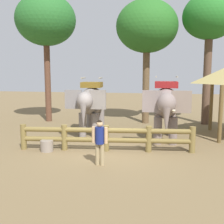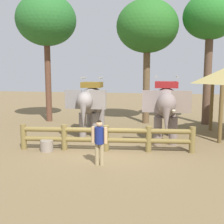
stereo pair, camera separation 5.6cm
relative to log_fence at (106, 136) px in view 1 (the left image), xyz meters
The scene contains 9 objects.
ground_plane 0.63m from the log_fence, 90.00° to the right, with size 60.00×60.00×0.00m, color brown.
log_fence is the anchor object (origin of this frame).
elephant_near_left 3.32m from the log_fence, 115.20° to the left, with size 1.93×3.37×2.90m.
elephant_center 3.34m from the log_fence, 41.65° to the left, with size 1.99×3.46×2.99m.
tourist_woman_in_black 1.79m from the log_fence, 85.60° to the right, with size 0.56×0.32×1.58m.
tree_far_left 9.99m from the log_fence, 54.81° to the left, with size 3.14×3.14×7.67m.
tree_back_center 9.67m from the log_fence, 129.45° to the left, with size 3.70×3.70×7.88m.
tree_far_right 8.41m from the log_fence, 79.80° to the left, with size 3.68×3.68×7.40m.
feed_bucket 2.42m from the log_fence, 168.44° to the right, with size 0.51×0.51×0.45m.
Camera 1 is at (2.22, -10.77, 3.23)m, focal length 45.47 mm.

